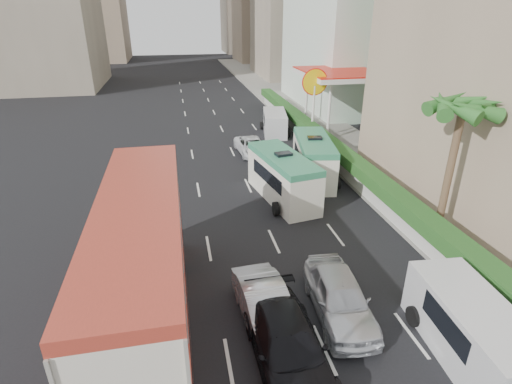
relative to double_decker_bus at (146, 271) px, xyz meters
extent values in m
plane|color=black|center=(6.00, 0.00, -2.53)|extent=(200.00, 200.00, 0.00)
cube|color=#B33828|center=(0.00, 0.00, 0.00)|extent=(2.50, 11.00, 5.06)
imported|color=silver|center=(3.95, -0.41, -2.53)|extent=(1.87, 4.56, 1.47)
imported|color=silver|center=(6.70, -0.48, -2.53)|extent=(2.27, 4.84, 1.60)
imported|color=black|center=(4.23, -2.35, -2.53)|extent=(2.21, 5.34, 1.54)
imported|color=silver|center=(7.05, 18.18, -2.53)|extent=(2.40, 4.64, 1.25)
cube|color=silver|center=(7.28, 9.72, -1.16)|extent=(3.09, 6.43, 2.74)
cube|color=silver|center=(10.10, 12.40, -1.16)|extent=(3.13, 6.43, 2.73)
cube|color=silver|center=(10.06, -3.18, -1.51)|extent=(2.42, 5.25, 2.05)
cube|color=silver|center=(10.23, 23.53, -1.55)|extent=(2.81, 5.15, 1.95)
cube|color=#99968C|center=(15.00, 25.00, -2.44)|extent=(6.00, 120.00, 0.18)
cube|color=silver|center=(12.20, 14.00, -1.85)|extent=(0.30, 44.00, 1.00)
cube|color=#2D6626|center=(12.20, 14.00, -1.00)|extent=(1.10, 44.00, 0.70)
cylinder|color=brown|center=(13.80, 4.00, 0.85)|extent=(0.36, 0.36, 6.40)
cube|color=silver|center=(16.00, 23.00, 0.22)|extent=(6.50, 8.00, 5.50)
camera|label=1|loc=(1.38, -11.31, 7.76)|focal=28.00mm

